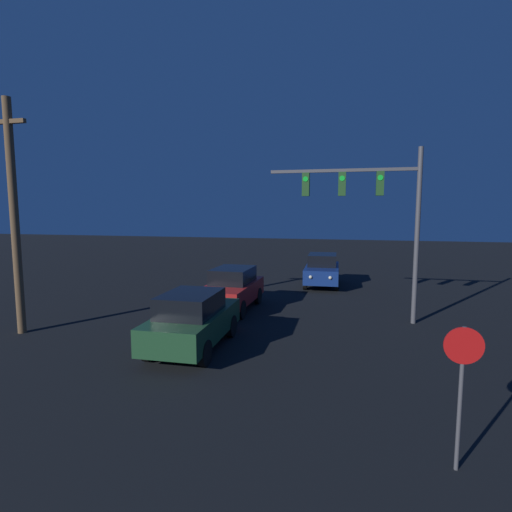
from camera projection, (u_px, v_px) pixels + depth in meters
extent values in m
cube|color=#1E4728|center=(194.00, 324.00, 12.41)|extent=(1.90, 4.31, 0.78)
cube|color=black|center=(191.00, 303.00, 12.12)|extent=(1.59, 2.21, 0.64)
cylinder|color=black|center=(185.00, 323.00, 13.92)|extent=(0.21, 0.74, 0.74)
cylinder|color=black|center=(231.00, 326.00, 13.56)|extent=(0.21, 0.74, 0.74)
cylinder|color=black|center=(149.00, 348.00, 11.35)|extent=(0.21, 0.74, 0.74)
cylinder|color=black|center=(205.00, 353.00, 10.99)|extent=(0.21, 0.74, 0.74)
sphere|color=#F9EFC6|center=(202.00, 305.00, 14.60)|extent=(0.18, 0.18, 0.18)
sphere|color=#F9EFC6|center=(229.00, 306.00, 14.38)|extent=(0.18, 0.18, 0.18)
cube|color=#B21E1E|center=(232.00, 292.00, 17.23)|extent=(1.91, 4.31, 0.78)
cube|color=black|center=(233.00, 275.00, 17.35)|extent=(1.59, 2.22, 0.64)
cylinder|color=black|center=(241.00, 310.00, 15.79)|extent=(0.22, 0.74, 0.74)
cylinder|color=black|center=(202.00, 307.00, 16.21)|extent=(0.22, 0.74, 0.74)
cylinder|color=black|center=(258.00, 296.00, 18.34)|extent=(0.22, 0.74, 0.74)
cylinder|color=black|center=(223.00, 294.00, 18.76)|extent=(0.22, 0.74, 0.74)
sphere|color=#F9EFC6|center=(226.00, 302.00, 15.02)|extent=(0.18, 0.18, 0.18)
sphere|color=#F9EFC6|center=(202.00, 301.00, 15.27)|extent=(0.18, 0.18, 0.18)
cube|color=navy|center=(322.00, 273.00, 22.66)|extent=(1.97, 4.33, 0.78)
cube|color=black|center=(322.00, 260.00, 22.78)|extent=(1.63, 2.24, 0.64)
cylinder|color=black|center=(337.00, 284.00, 21.24)|extent=(0.23, 0.74, 0.74)
cylinder|color=black|center=(305.00, 283.00, 21.58)|extent=(0.23, 0.74, 0.74)
cylinder|color=black|center=(337.00, 276.00, 23.82)|extent=(0.23, 0.74, 0.74)
cylinder|color=black|center=(309.00, 275.00, 24.16)|extent=(0.23, 0.74, 0.74)
sphere|color=#F9EFC6|center=(330.00, 278.00, 20.45)|extent=(0.18, 0.18, 0.18)
sphere|color=#F9EFC6|center=(311.00, 277.00, 20.65)|extent=(0.18, 0.18, 0.18)
cylinder|color=#4C4C51|center=(417.00, 237.00, 14.82)|extent=(0.18, 0.18, 6.58)
cube|color=#4C4C51|center=(342.00, 170.00, 15.18)|extent=(5.55, 0.12, 0.12)
cube|color=#1E471E|center=(380.00, 183.00, 14.92)|extent=(0.28, 0.28, 0.90)
cylinder|color=green|center=(380.00, 178.00, 14.75)|extent=(0.20, 0.02, 0.20)
cube|color=#1E471E|center=(342.00, 184.00, 15.24)|extent=(0.28, 0.28, 0.90)
cylinder|color=green|center=(342.00, 178.00, 15.07)|extent=(0.20, 0.02, 0.20)
cube|color=#1E471E|center=(306.00, 185.00, 15.56)|extent=(0.28, 0.28, 0.90)
cylinder|color=green|center=(305.00, 179.00, 15.39)|extent=(0.20, 0.02, 0.20)
cylinder|color=#4C4C51|center=(460.00, 400.00, 6.49)|extent=(0.07, 0.07, 2.44)
cylinder|color=red|center=(464.00, 346.00, 6.37)|extent=(0.61, 0.03, 0.61)
cylinder|color=brown|center=(14.00, 219.00, 13.57)|extent=(0.28, 0.28, 8.00)
cube|color=brown|center=(8.00, 122.00, 13.20)|extent=(1.34, 0.14, 0.14)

